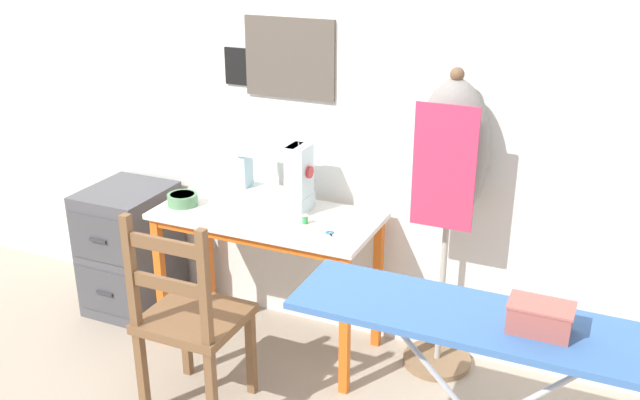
# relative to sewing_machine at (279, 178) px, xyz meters

# --- Properties ---
(ground_plane) EXTENTS (14.00, 14.00, 0.00)m
(ground_plane) POSITION_rel_sewing_machine_xyz_m (-0.02, -0.33, -0.85)
(ground_plane) COLOR tan
(wall_back) EXTENTS (10.00, 0.07, 2.55)m
(wall_back) POSITION_rel_sewing_machine_xyz_m (-0.02, 0.23, 0.42)
(wall_back) COLOR silver
(wall_back) RESTS_ON ground_plane
(sewing_table) EXTENTS (1.04, 0.49, 0.70)m
(sewing_table) POSITION_rel_sewing_machine_xyz_m (-0.02, -0.10, -0.25)
(sewing_table) COLOR silver
(sewing_table) RESTS_ON ground_plane
(sewing_machine) EXTENTS (0.36, 0.15, 0.34)m
(sewing_machine) POSITION_rel_sewing_machine_xyz_m (0.00, 0.00, 0.00)
(sewing_machine) COLOR silver
(sewing_machine) RESTS_ON sewing_table
(fabric_bowl) EXTENTS (0.14, 0.14, 0.05)m
(fabric_bowl) POSITION_rel_sewing_machine_xyz_m (-0.44, -0.16, -0.12)
(fabric_bowl) COLOR #56895B
(fabric_bowl) RESTS_ON sewing_table
(scissors) EXTENTS (0.10, 0.12, 0.01)m
(scissors) POSITION_rel_sewing_machine_xyz_m (0.35, -0.20, -0.15)
(scissors) COLOR silver
(scissors) RESTS_ON sewing_table
(thread_spool_near_machine) EXTENTS (0.03, 0.03, 0.04)m
(thread_spool_near_machine) POSITION_rel_sewing_machine_xyz_m (0.19, -0.13, -0.13)
(thread_spool_near_machine) COLOR green
(thread_spool_near_machine) RESTS_ON sewing_table
(wooden_chair) EXTENTS (0.40, 0.38, 0.92)m
(wooden_chair) POSITION_rel_sewing_machine_xyz_m (-0.09, -0.65, -0.42)
(wooden_chair) COLOR brown
(wooden_chair) RESTS_ON ground_plane
(filing_cabinet) EXTENTS (0.39, 0.46, 0.68)m
(filing_cabinet) POSITION_rel_sewing_machine_xyz_m (-0.87, -0.05, -0.51)
(filing_cabinet) COLOR #4C4C51
(filing_cabinet) RESTS_ON ground_plane
(dress_form) EXTENTS (0.32, 0.32, 1.41)m
(dress_form) POSITION_rel_sewing_machine_xyz_m (0.78, 0.09, 0.13)
(dress_form) COLOR #846647
(dress_form) RESTS_ON ground_plane
(ironing_board) EXTENTS (1.27, 0.35, 0.81)m
(ironing_board) POSITION_rel_sewing_machine_xyz_m (1.14, -0.77, -0.09)
(ironing_board) COLOR #3D6BAD
(ironing_board) RESTS_ON ground_plane
(storage_box) EXTENTS (0.19, 0.12, 0.09)m
(storage_box) POSITION_rel_sewing_machine_xyz_m (1.29, -0.79, 0.00)
(storage_box) COLOR #AD564C
(storage_box) RESTS_ON ironing_board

